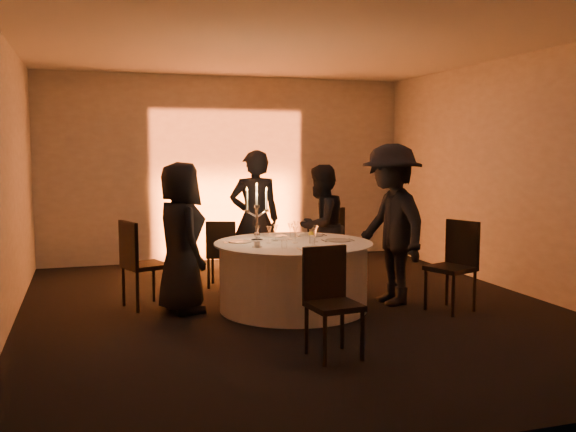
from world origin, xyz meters
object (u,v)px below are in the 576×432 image
object	(u,v)px
banquet_table	(293,276)
chair_front	(330,295)
guest_left	(181,237)
chair_right	(455,260)
guest_back_left	(255,219)
guest_right	(391,224)
coffee_cup	(257,245)
candelabra	(257,221)
chair_back_left	(222,250)
chair_left	(138,259)
guest_back_right	(321,226)
chair_back_right	(327,241)

from	to	relation	value
banquet_table	chair_front	xyz separation A→B (m)	(-0.20, -1.66, 0.16)
chair_front	guest_left	bearing A→B (deg)	112.26
chair_right	guest_back_left	bearing A→B (deg)	-155.20
chair_front	guest_right	bearing A→B (deg)	42.69
coffee_cup	candelabra	world-z (taller)	candelabra
banquet_table	candelabra	bearing A→B (deg)	150.76
guest_left	coffee_cup	distance (m)	0.90
chair_back_left	candelabra	world-z (taller)	candelabra
chair_back_left	chair_front	xyz separation A→B (m)	(0.35, -3.04, 0.04)
banquet_table	guest_back_left	size ratio (longest dim) A/B	0.99
chair_front	guest_right	world-z (taller)	guest_right
chair_left	guest_back_left	xyz separation A→B (m)	(1.55, 0.69, 0.33)
guest_back_right	guest_right	world-z (taller)	guest_right
candelabra	chair_left	bearing A→B (deg)	164.82
chair_back_right	guest_back_right	xyz separation A→B (m)	(-0.12, -0.08, 0.22)
chair_back_right	chair_right	bearing A→B (deg)	84.54
chair_back_right	coffee_cup	bearing A→B (deg)	12.25
chair_right	guest_back_right	xyz separation A→B (m)	(-1.02, 1.63, 0.24)
guest_back_left	coffee_cup	distance (m)	1.53
banquet_table	guest_left	world-z (taller)	guest_left
guest_back_left	candelabra	bearing A→B (deg)	82.60
guest_back_right	coffee_cup	bearing A→B (deg)	11.93
chair_left	guest_back_right	bearing A→B (deg)	-99.17
chair_left	candelabra	bearing A→B (deg)	-125.48
banquet_table	guest_back_left	world-z (taller)	guest_back_left
chair_front	guest_left	world-z (taller)	guest_left
chair_left	guest_right	bearing A→B (deg)	-123.31
banquet_table	chair_front	distance (m)	1.68
chair_back_right	chair_front	bearing A→B (deg)	36.28
guest_back_right	guest_right	xyz separation A→B (m)	(0.46, -1.13, 0.13)
chair_left	guest_left	bearing A→B (deg)	-144.68
chair_front	guest_back_left	bearing A→B (deg)	82.48
banquet_table	guest_back_right	xyz separation A→B (m)	(0.71, 1.04, 0.43)
chair_left	chair_right	world-z (taller)	chair_right
guest_right	coffee_cup	bearing A→B (deg)	-89.95
guest_back_left	chair_back_left	bearing A→B (deg)	-10.45
banquet_table	guest_right	size ratio (longest dim) A/B	0.95
chair_back_right	guest_right	distance (m)	1.31
chair_back_right	chair_right	world-z (taller)	chair_back_right
banquet_table	chair_back_right	world-z (taller)	chair_back_right
chair_back_right	guest_right	bearing A→B (deg)	72.34
chair_front	guest_back_left	world-z (taller)	guest_back_left
chair_back_left	chair_right	world-z (taller)	chair_right
guest_back_left	chair_front	bearing A→B (deg)	94.44
chair_right	coffee_cup	bearing A→B (deg)	-119.72
chair_right	chair_front	xyz separation A→B (m)	(-1.94, -1.07, -0.03)
guest_right	guest_left	bearing A→B (deg)	-103.07
banquet_table	guest_back_right	bearing A→B (deg)	55.37
chair_left	chair_back_left	xyz separation A→B (m)	(1.14, 0.81, -0.07)
chair_back_right	chair_right	xyz separation A→B (m)	(0.91, -1.71, -0.01)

